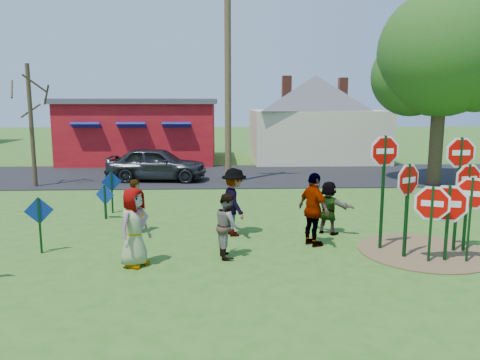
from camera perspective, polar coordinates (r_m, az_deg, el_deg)
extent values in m
plane|color=#305E1B|center=(12.57, 0.24, -7.60)|extent=(120.00, 120.00, 0.00)
cube|color=black|center=(23.80, -1.00, 0.57)|extent=(120.00, 7.50, 0.04)
cylinder|color=brown|center=(12.65, 21.50, -8.10)|extent=(3.20, 3.20, 0.03)
cube|color=maroon|center=(30.47, -11.76, 5.68)|extent=(9.00, 7.00, 3.60)
cube|color=#4C4C51|center=(30.41, -11.88, 9.35)|extent=(9.40, 7.40, 0.30)
cube|color=navy|center=(27.47, -18.20, 6.28)|extent=(1.60, 0.78, 0.45)
cube|color=navy|center=(26.90, -13.04, 6.45)|extent=(1.60, 0.78, 0.45)
cube|color=navy|center=(26.55, -7.70, 6.57)|extent=(1.60, 0.78, 0.45)
cube|color=beige|center=(30.68, 9.07, 5.41)|extent=(8.00, 7.00, 3.20)
pyramid|color=#4C4C51|center=(30.66, 9.25, 12.51)|extent=(9.40, 9.40, 2.20)
cube|color=brown|center=(29.30, 5.70, 11.17)|extent=(0.55, 0.55, 1.40)
cube|color=brown|center=(32.05, 12.42, 10.84)|extent=(0.55, 0.55, 1.40)
cube|color=black|center=(11.67, 22.23, -5.07)|extent=(0.08, 0.09, 1.80)
cylinder|color=white|center=(11.56, 22.38, -2.65)|extent=(1.02, 0.43, 1.09)
cylinder|color=#C90601|center=(11.56, 22.38, -2.65)|extent=(0.88, 0.37, 0.94)
cube|color=white|center=(11.56, 22.38, -2.65)|extent=(0.45, 0.19, 0.14)
cube|color=black|center=(12.19, 16.98, -1.57)|extent=(0.07, 0.08, 2.89)
cylinder|color=white|center=(12.04, 17.22, 3.39)|extent=(1.04, 0.21, 1.05)
cylinder|color=#C90601|center=(12.04, 17.22, 3.39)|extent=(0.89, 0.19, 0.91)
cube|color=white|center=(12.04, 17.22, 3.39)|extent=(0.46, 0.09, 0.13)
cylinder|color=gold|center=(12.04, 17.22, 3.39)|extent=(1.04, 0.20, 1.05)
cube|color=black|center=(12.64, 24.98, -1.73)|extent=(0.06, 0.07, 2.86)
cylinder|color=white|center=(12.50, 25.31, 3.03)|extent=(1.02, 0.06, 1.02)
cylinder|color=#C90601|center=(12.50, 25.31, 3.03)|extent=(0.88, 0.05, 0.88)
cube|color=white|center=(12.50, 25.31, 3.03)|extent=(0.45, 0.02, 0.13)
cube|color=black|center=(12.79, 25.86, -3.16)|extent=(0.06, 0.07, 2.21)
cylinder|color=white|center=(12.66, 26.10, 0.16)|extent=(0.95, 0.20, 0.97)
cylinder|color=#C90601|center=(12.66, 26.10, 0.16)|extent=(0.82, 0.18, 0.84)
cube|color=white|center=(12.66, 26.10, 0.16)|extent=(0.42, 0.09, 0.12)
cylinder|color=gold|center=(12.66, 26.10, 0.16)|extent=(0.95, 0.19, 0.97)
cube|color=black|center=(11.90, 23.93, -4.88)|extent=(0.08, 0.09, 1.81)
cylinder|color=white|center=(11.80, 24.08, -2.66)|extent=(1.17, 0.33, 1.20)
cylinder|color=#C90601|center=(11.80, 24.08, -2.66)|extent=(1.01, 0.29, 1.04)
cube|color=white|center=(11.80, 24.08, -2.66)|extent=(0.51, 0.14, 0.15)
cube|color=black|center=(12.00, 26.19, -4.46)|extent=(0.08, 0.08, 2.00)
cylinder|color=white|center=(11.88, 26.41, -1.48)|extent=(0.90, 0.48, 1.01)
cylinder|color=#C90601|center=(11.88, 26.41, -1.48)|extent=(0.78, 0.42, 0.87)
cube|color=white|center=(11.88, 26.41, -1.48)|extent=(0.40, 0.21, 0.13)
cylinder|color=gold|center=(11.88, 26.41, -1.48)|extent=(0.90, 0.48, 1.01)
cube|color=black|center=(11.75, 19.62, -3.64)|extent=(0.08, 0.09, 2.27)
cylinder|color=white|center=(11.61, 19.83, 0.00)|extent=(0.90, 0.56, 1.05)
cylinder|color=#C90601|center=(11.61, 19.83, 0.00)|extent=(0.78, 0.49, 0.90)
cube|color=white|center=(11.61, 19.83, 0.00)|extent=(0.40, 0.25, 0.13)
cube|color=black|center=(12.53, -23.21, -5.13)|extent=(0.07, 0.08, 1.40)
cube|color=navy|center=(12.44, -23.32, -3.44)|extent=(0.65, 0.24, 0.68)
cube|color=black|center=(15.52, -16.11, -2.59)|extent=(0.07, 0.08, 1.10)
cube|color=navy|center=(15.47, -16.15, -1.75)|extent=(0.63, 0.26, 0.67)
cube|color=black|center=(16.26, -15.35, -1.50)|extent=(0.07, 0.08, 1.39)
cube|color=navy|center=(16.20, -15.40, -0.19)|extent=(0.63, 0.29, 0.68)
imported|color=#3D4783|center=(10.85, -12.75, -5.62)|extent=(0.94, 1.06, 1.82)
imported|color=#1F6F6C|center=(13.66, -12.46, -3.11)|extent=(0.43, 0.60, 1.54)
imported|color=brown|center=(11.24, -1.51, -5.54)|extent=(0.70, 0.84, 1.56)
imported|color=#303034|center=(13.01, -0.73, -2.71)|extent=(1.00, 1.37, 1.90)
imported|color=#51345F|center=(12.20, 8.98, -3.59)|extent=(0.94, 1.21, 1.92)
imported|color=#1F4A2A|center=(13.43, 10.74, -3.32)|extent=(1.39, 1.21, 1.51)
imported|color=#2A2A2F|center=(22.40, -10.11, 1.96)|extent=(4.80, 2.29, 1.58)
cylinder|color=#4C3823|center=(21.34, -1.49, 12.03)|extent=(0.29, 0.29, 9.31)
cylinder|color=#382819|center=(22.54, 22.86, 5.22)|extent=(0.59, 0.59, 4.64)
sphere|color=#1F4412|center=(22.59, 23.44, 14.04)|extent=(5.48, 5.48, 5.48)
sphere|color=#1F4412|center=(22.56, 27.02, 12.46)|extent=(4.01, 4.01, 4.01)
sphere|color=#1F4412|center=(22.92, 20.17, 11.77)|extent=(3.58, 3.58, 3.58)
cylinder|color=#382819|center=(22.26, -24.08, 5.99)|extent=(0.18, 0.18, 5.33)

